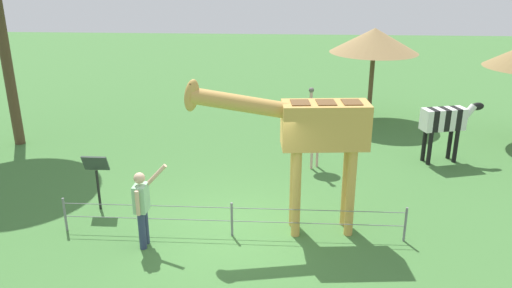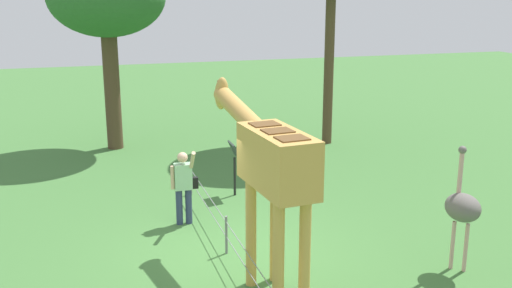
{
  "view_description": "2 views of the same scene",
  "coord_description": "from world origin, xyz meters",
  "px_view_note": "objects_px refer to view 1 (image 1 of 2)",
  "views": [
    {
      "loc": [
        -1.05,
        9.34,
        5.38
      ],
      "look_at": [
        -0.52,
        0.64,
        2.21
      ],
      "focal_mm": 35.67,
      "sensor_mm": 36.0,
      "label": 1
    },
    {
      "loc": [
        -10.1,
        2.66,
        4.86
      ],
      "look_at": [
        -0.48,
        -0.29,
        2.23
      ],
      "focal_mm": 41.76,
      "sensor_mm": 36.0,
      "label": 2
    }
  ],
  "objects_px": {
    "shade_hut_aside": "(374,41)",
    "info_sign": "(96,171)",
    "zebra": "(445,122)",
    "visitor": "(142,205)",
    "giraffe": "(310,132)",
    "ostrich": "(315,127)"
  },
  "relations": [
    {
      "from": "giraffe",
      "to": "info_sign",
      "type": "xyz_separation_m",
      "value": [
        4.68,
        -0.66,
        -1.24
      ]
    },
    {
      "from": "shade_hut_aside",
      "to": "info_sign",
      "type": "bearing_deg",
      "value": 46.01
    },
    {
      "from": "visitor",
      "to": "shade_hut_aside",
      "type": "bearing_deg",
      "value": -122.67
    },
    {
      "from": "giraffe",
      "to": "visitor",
      "type": "height_order",
      "value": "giraffe"
    },
    {
      "from": "giraffe",
      "to": "zebra",
      "type": "height_order",
      "value": "giraffe"
    },
    {
      "from": "info_sign",
      "to": "visitor",
      "type": "bearing_deg",
      "value": 134.1
    },
    {
      "from": "shade_hut_aside",
      "to": "zebra",
      "type": "bearing_deg",
      "value": 110.23
    },
    {
      "from": "visitor",
      "to": "giraffe",
      "type": "bearing_deg",
      "value": -165.68
    },
    {
      "from": "ostrich",
      "to": "info_sign",
      "type": "xyz_separation_m",
      "value": [
        4.99,
        2.77,
        -0.23
      ]
    },
    {
      "from": "zebra",
      "to": "info_sign",
      "type": "height_order",
      "value": "zebra"
    },
    {
      "from": "ostrich",
      "to": "info_sign",
      "type": "distance_m",
      "value": 5.71
    },
    {
      "from": "shade_hut_aside",
      "to": "info_sign",
      "type": "relative_size",
      "value": 2.43
    },
    {
      "from": "zebra",
      "to": "shade_hut_aside",
      "type": "height_order",
      "value": "shade_hut_aside"
    },
    {
      "from": "zebra",
      "to": "visitor",
      "type": "bearing_deg",
      "value": 34.74
    },
    {
      "from": "giraffe",
      "to": "zebra",
      "type": "distance_m",
      "value": 5.78
    },
    {
      "from": "ostrich",
      "to": "shade_hut_aside",
      "type": "height_order",
      "value": "shade_hut_aside"
    },
    {
      "from": "giraffe",
      "to": "shade_hut_aside",
      "type": "distance_m",
      "value": 8.46
    },
    {
      "from": "shade_hut_aside",
      "to": "info_sign",
      "type": "height_order",
      "value": "shade_hut_aside"
    },
    {
      "from": "info_sign",
      "to": "shade_hut_aside",
      "type": "bearing_deg",
      "value": -133.99
    },
    {
      "from": "zebra",
      "to": "info_sign",
      "type": "relative_size",
      "value": 1.38
    },
    {
      "from": "shade_hut_aside",
      "to": "ostrich",
      "type": "bearing_deg",
      "value": 65.07
    },
    {
      "from": "visitor",
      "to": "ostrich",
      "type": "xyz_separation_m",
      "value": [
        -3.55,
        -4.26,
        0.27
      ]
    }
  ]
}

